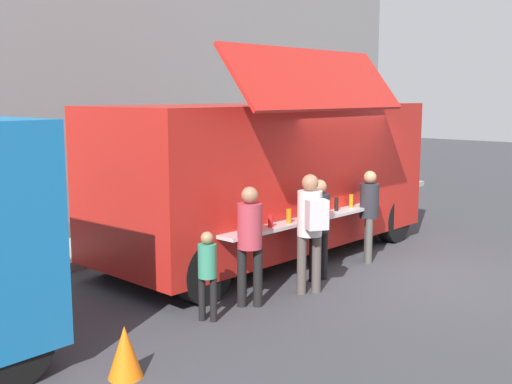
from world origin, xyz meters
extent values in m
plane|color=#38383D|center=(0.00, 0.00, 0.00)|extent=(60.00, 60.00, 0.00)
cube|color=red|center=(-0.54, 2.43, 1.50)|extent=(6.53, 2.68, 2.40)
cube|color=red|center=(-1.25, 0.90, 3.10)|extent=(3.57, 0.92, 0.93)
cube|color=black|center=(-1.23, 1.32, 1.79)|extent=(3.36, 0.24, 1.08)
cube|color=#B7B7BC|center=(-1.24, 1.10, 0.94)|extent=(3.55, 0.50, 0.05)
cylinder|color=orange|center=(-2.54, 1.19, 1.10)|extent=(0.08, 0.08, 0.26)
cylinder|color=red|center=(-2.10, 1.11, 1.06)|extent=(0.08, 0.08, 0.18)
cylinder|color=orange|center=(-1.69, 1.09, 1.07)|extent=(0.08, 0.08, 0.21)
cylinder|color=red|center=(-1.24, 1.04, 1.07)|extent=(0.08, 0.08, 0.20)
cylinder|color=black|center=(-0.80, 1.04, 1.09)|extent=(0.06, 0.06, 0.24)
cylinder|color=black|center=(-0.40, 1.09, 1.08)|extent=(0.06, 0.06, 0.22)
cylinder|color=orange|center=(0.05, 1.09, 1.08)|extent=(0.07, 0.07, 0.22)
cube|color=black|center=(2.62, 2.30, 1.93)|extent=(0.17, 2.05, 1.06)
cylinder|color=black|center=(2.01, 3.38, 0.45)|extent=(0.90, 0.28, 0.90)
cylinder|color=black|center=(1.92, 1.27, 0.45)|extent=(0.90, 0.28, 0.90)
cylinder|color=black|center=(-3.01, 3.59, 0.45)|extent=(0.90, 0.28, 0.90)
cylinder|color=black|center=(-3.10, 1.48, 0.45)|extent=(0.90, 0.28, 0.90)
cube|color=black|center=(-5.55, 2.18, 1.82)|extent=(0.12, 1.94, 0.93)
cylinder|color=black|center=(-6.12, 1.13, 0.42)|extent=(0.84, 0.26, 0.84)
cone|color=orange|center=(-5.27, 0.44, 0.28)|extent=(0.36, 0.36, 0.55)
cylinder|color=#2F6535|center=(3.66, 4.73, 0.51)|extent=(0.60, 0.60, 1.02)
cylinder|color=black|center=(-1.28, 0.93, 0.39)|extent=(0.12, 0.12, 0.78)
cylinder|color=black|center=(-1.08, 0.87, 0.39)|extent=(0.12, 0.12, 0.78)
cylinder|color=#232229|center=(-1.18, 0.90, 1.07)|extent=(0.32, 0.32, 0.59)
sphere|color=#A47252|center=(-1.18, 0.90, 1.48)|extent=(0.22, 0.22, 0.22)
cube|color=brown|center=(-1.42, 0.98, 0.83)|extent=(0.22, 0.18, 0.23)
cylinder|color=#4D433F|center=(-1.89, 0.69, 0.43)|extent=(0.14, 0.14, 0.86)
cylinder|color=#4D433F|center=(-1.70, 0.57, 0.43)|extent=(0.14, 0.14, 0.86)
cylinder|color=silver|center=(-1.80, 0.63, 1.18)|extent=(0.36, 0.36, 0.65)
sphere|color=#966A4E|center=(-1.80, 0.63, 1.63)|extent=(0.24, 0.24, 0.24)
cube|color=silver|center=(-1.94, 0.40, 1.22)|extent=(0.35, 0.32, 0.42)
cylinder|color=black|center=(-2.86, 0.99, 0.41)|extent=(0.13, 0.13, 0.81)
cylinder|color=black|center=(-2.72, 0.83, 0.41)|extent=(0.13, 0.13, 0.81)
cylinder|color=#A83442|center=(-2.79, 0.91, 1.12)|extent=(0.34, 0.34, 0.62)
sphere|color=#976B4D|center=(-2.79, 0.91, 1.54)|extent=(0.23, 0.23, 0.23)
cylinder|color=#4C4B45|center=(0.20, 0.81, 0.39)|extent=(0.12, 0.12, 0.78)
cylinder|color=#4C4B45|center=(0.37, 0.93, 0.39)|extent=(0.12, 0.12, 0.78)
cylinder|color=#24242A|center=(0.29, 0.87, 1.07)|extent=(0.32, 0.32, 0.59)
sphere|color=#9D7550|center=(0.29, 0.87, 1.48)|extent=(0.22, 0.22, 0.22)
cylinder|color=black|center=(-3.60, 1.02, 0.29)|extent=(0.09, 0.09, 0.57)
cylinder|color=black|center=(-3.53, 0.88, 0.29)|extent=(0.09, 0.09, 0.57)
cylinder|color=#348364|center=(-3.56, 0.95, 0.79)|extent=(0.24, 0.24, 0.43)
sphere|color=#9E734F|center=(-3.56, 0.95, 1.09)|extent=(0.16, 0.16, 0.16)
camera|label=1|loc=(-9.01, -4.53, 2.87)|focal=44.05mm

